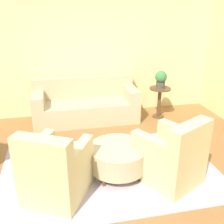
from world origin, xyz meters
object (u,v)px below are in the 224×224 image
at_px(armchair_left, 55,172).
at_px(side_table, 159,98).
at_px(ottoman_table, 118,156).
at_px(couch, 86,105).
at_px(armchair_right, 172,158).
at_px(potted_plant_on_side_table, 161,79).

xyz_separation_m(armchair_left, side_table, (2.31, 2.27, 0.08)).
distance_m(ottoman_table, side_table, 2.40).
height_order(armchair_left, ottoman_table, armchair_left).
relative_size(armchair_left, ottoman_table, 1.22).
height_order(armchair_left, side_table, armchair_left).
distance_m(couch, armchair_right, 2.63).
bearing_deg(armchair_left, couch, 74.55).
xyz_separation_m(couch, side_table, (1.64, -0.19, 0.12)).
height_order(armchair_right, potted_plant_on_side_table, potted_plant_on_side_table).
distance_m(ottoman_table, potted_plant_on_side_table, 2.47).
xyz_separation_m(ottoman_table, potted_plant_on_side_table, (1.41, 1.94, 0.61)).
relative_size(couch, armchair_right, 2.09).
relative_size(couch, ottoman_table, 2.55).
relative_size(armchair_right, ottoman_table, 1.22).
bearing_deg(side_table, armchair_right, -107.35).
height_order(couch, armchair_right, armchair_right).
bearing_deg(armchair_left, potted_plant_on_side_table, 44.49).
relative_size(armchair_right, side_table, 1.54).
relative_size(ottoman_table, potted_plant_on_side_table, 2.30).
bearing_deg(ottoman_table, armchair_left, -159.56).
xyz_separation_m(armchair_left, ottoman_table, (0.91, 0.34, -0.09)).
xyz_separation_m(couch, armchair_left, (-0.68, -2.46, 0.05)).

